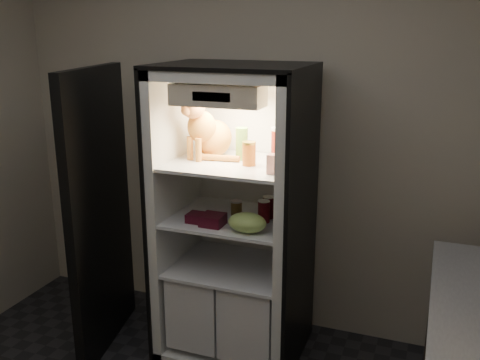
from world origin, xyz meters
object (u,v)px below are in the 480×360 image
object	(u,v)px
salsa_jar	(249,153)
pepper_jar	(281,145)
soda_can_c	(264,211)
berry_box_right	(213,220)
refrigerator	(236,235)
cream_carton	(273,164)
mayo_tub	(247,150)
berry_box_left	(197,218)
condiment_jar	(236,208)
tabby_cat	(208,131)
soda_can_b	(280,212)
soda_can_a	(268,207)
grape_bag	(247,223)
parmesan_shaker	(242,144)

from	to	relation	value
salsa_jar	pepper_jar	size ratio (longest dim) A/B	0.68
soda_can_c	berry_box_right	size ratio (longest dim) A/B	1.01
refrigerator	cream_carton	distance (m)	0.67
mayo_tub	berry_box_left	distance (m)	0.52
pepper_jar	salsa_jar	bearing A→B (deg)	-135.04
refrigerator	salsa_jar	bearing A→B (deg)	-38.07
mayo_tub	condiment_jar	bearing A→B (deg)	-120.26
salsa_jar	soda_can_c	size ratio (longest dim) A/B	1.06
pepper_jar	refrigerator	bearing A→B (deg)	-168.15
tabby_cat	soda_can_b	bearing A→B (deg)	9.72
pepper_jar	soda_can_b	distance (m)	0.41
pepper_jar	berry_box_right	xyz separation A→B (m)	(-0.33, -0.30, -0.42)
refrigerator	soda_can_a	xyz separation A→B (m)	(0.22, -0.00, 0.22)
refrigerator	grape_bag	world-z (taller)	refrigerator
soda_can_b	grape_bag	xyz separation A→B (m)	(-0.13, -0.21, -0.01)
tabby_cat	cream_carton	distance (m)	0.56
condiment_jar	refrigerator	bearing A→B (deg)	116.33
tabby_cat	berry_box_right	size ratio (longest dim) A/B	3.31
soda_can_a	tabby_cat	bearing A→B (deg)	178.19
cream_carton	berry_box_left	xyz separation A→B (m)	(-0.48, -0.00, -0.38)
parmesan_shaker	pepper_jar	bearing A→B (deg)	7.22
soda_can_c	berry_box_left	distance (m)	0.41
condiment_jar	grape_bag	xyz separation A→B (m)	(0.16, -0.24, 0.01)
berry_box_right	soda_can_b	bearing A→B (deg)	27.11
grape_bag	condiment_jar	bearing A→B (deg)	123.54
parmesan_shaker	berry_box_right	size ratio (longest dim) A/B	1.49
tabby_cat	cream_carton	xyz separation A→B (m)	(0.50, -0.23, -0.11)
soda_can_b	condiment_jar	distance (m)	0.30
tabby_cat	soda_can_a	distance (m)	0.61
tabby_cat	soda_can_a	bearing A→B (deg)	15.59
parmesan_shaker	soda_can_c	distance (m)	0.44
tabby_cat	condiment_jar	xyz separation A→B (m)	(0.21, -0.04, -0.47)
refrigerator	pepper_jar	distance (m)	0.66
pepper_jar	soda_can_b	bearing A→B (deg)	-72.12
pepper_jar	soda_can_c	size ratio (longest dim) A/B	1.55
soda_can_c	cream_carton	bearing A→B (deg)	-54.77
parmesan_shaker	berry_box_right	xyz separation A→B (m)	(-0.08, -0.27, -0.42)
mayo_tub	salsa_jar	world-z (taller)	salsa_jar
parmesan_shaker	mayo_tub	size ratio (longest dim) A/B	1.74
soda_can_c	soda_can_b	bearing A→B (deg)	14.94
berry_box_right	refrigerator	bearing A→B (deg)	77.34
parmesan_shaker	pepper_jar	size ratio (longest dim) A/B	0.95
salsa_jar	cream_carton	bearing A→B (deg)	-33.54
salsa_jar	condiment_jar	size ratio (longest dim) A/B	1.46
condiment_jar	soda_can_a	bearing A→B (deg)	7.38
pepper_jar	soda_can_b	world-z (taller)	pepper_jar
soda_can_b	berry_box_right	xyz separation A→B (m)	(-0.36, -0.19, -0.03)
cream_carton	salsa_jar	bearing A→B (deg)	146.46
refrigerator	berry_box_left	world-z (taller)	refrigerator
refrigerator	cream_carton	xyz separation A→B (m)	(0.31, -0.22, 0.55)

